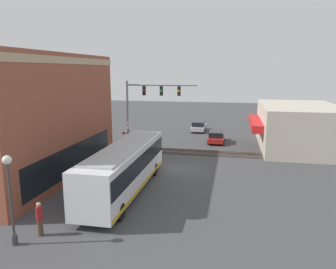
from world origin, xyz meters
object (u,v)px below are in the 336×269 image
crossing_signal (128,133)px  streetlamp (10,192)px  city_bus (125,166)px  parked_car_silver (199,126)px  parked_car_red (216,137)px  pedestrian_by_lamp (40,219)px

crossing_signal → streetlamp: streetlamp is taller
city_bus → streetlamp: (-7.91, 3.02, 0.87)m
parked_car_silver → parked_car_red: bearing=-157.9°
crossing_signal → pedestrian_by_lamp: bearing=-178.1°
streetlamp → parked_car_silver: streetlamp is taller
parked_car_red → parked_car_silver: size_ratio=0.94×
streetlamp → pedestrian_by_lamp: 2.20m
pedestrian_by_lamp → city_bus: bearing=-18.7°
crossing_signal → parked_car_red: 11.52m
city_bus → pedestrian_by_lamp: city_bus is taller
city_bus → streetlamp: size_ratio=2.71×
crossing_signal → parked_car_silver: (14.77, -5.44, -1.64)m
parked_car_silver → pedestrian_by_lamp: pedestrian_by_lamp is taller
parked_car_red → pedestrian_by_lamp: bearing=162.3°
crossing_signal → streetlamp: (-17.31, 0.18, 0.42)m
city_bus → pedestrian_by_lamp: bearing=161.3°
city_bus → crossing_signal: crossing_signal is taller
city_bus → parked_car_red: bearing=-17.4°
crossing_signal → parked_car_red: (7.87, -8.24, -1.66)m
crossing_signal → parked_car_silver: bearing=-20.2°
pedestrian_by_lamp → parked_car_silver: bearing=-9.0°
city_bus → parked_car_red: size_ratio=2.92×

